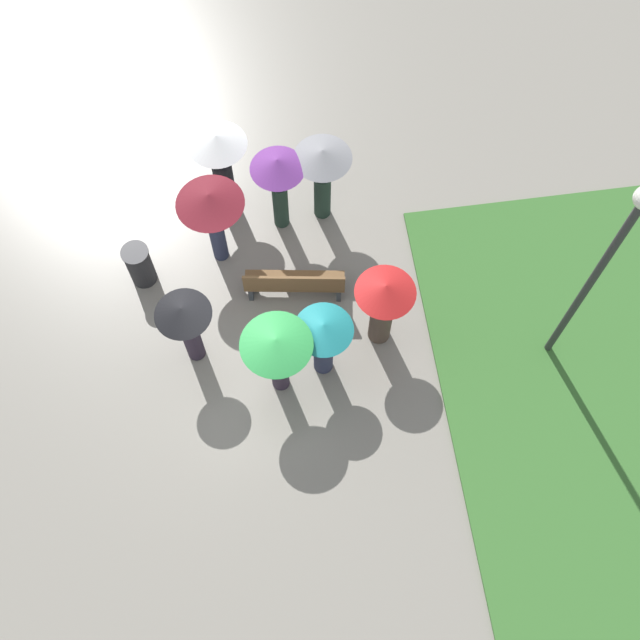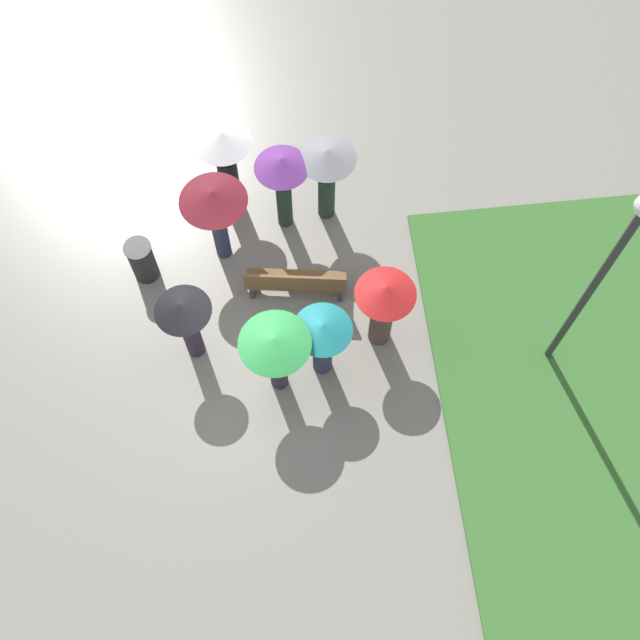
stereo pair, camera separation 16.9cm
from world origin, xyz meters
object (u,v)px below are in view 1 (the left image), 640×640
crowd_person_grey (322,168)px  lamp_post (603,263)px  crowd_person_white (220,157)px  crowd_person_maroon (211,208)px  crowd_person_green (277,351)px  park_bench (294,283)px  crowd_person_red (384,303)px  crowd_person_teal (324,338)px  crowd_person_black (186,322)px  trash_bin (140,265)px  crowd_person_purple (278,177)px

crowd_person_grey → lamp_post: bearing=14.3°
crowd_person_white → crowd_person_grey: bearing=-135.4°
crowd_person_maroon → crowd_person_green: 2.81m
crowd_person_grey → crowd_person_green: crowd_person_grey is taller
lamp_post → crowd_person_green: (4.74, -0.01, -1.69)m
park_bench → crowd_person_maroon: bearing=-31.0°
crowd_person_grey → crowd_person_maroon: 2.12m
lamp_post → crowd_person_red: bearing=-13.4°
crowd_person_teal → crowd_person_green: (0.77, 0.22, 0.24)m
crowd_person_black → crowd_person_green: bearing=-149.8°
lamp_post → trash_bin: bearing=-19.0°
crowd_person_black → crowd_person_green: 1.61m
crowd_person_purple → lamp_post: bearing=-8.7°
park_bench → crowd_person_black: bearing=34.1°
lamp_post → crowd_person_white: size_ratio=2.45×
crowd_person_grey → crowd_person_green: size_ratio=1.03×
crowd_person_black → crowd_person_maroon: size_ratio=0.90×
crowd_person_red → crowd_person_black: crowd_person_red is taller
crowd_person_grey → crowd_person_maroon: crowd_person_maroon is taller
lamp_post → crowd_person_green: 5.03m
crowd_person_maroon → park_bench: bearing=-72.0°
trash_bin → crowd_person_purple: bearing=-162.0°
crowd_person_grey → crowd_person_maroon: bearing=-103.5°
crowd_person_grey → crowd_person_white: crowd_person_white is taller
park_bench → crowd_person_maroon: 1.98m
trash_bin → crowd_person_green: 3.42m
crowd_person_grey → crowd_person_green: bearing=-51.7°
lamp_post → crowd_person_maroon: 6.36m
crowd_person_red → crowd_person_maroon: (2.64, -2.01, 0.35)m
crowd_person_teal → crowd_person_purple: 3.06m
crowd_person_teal → crowd_person_maroon: bearing=-71.7°
park_bench → crowd_person_grey: crowd_person_grey is taller
lamp_post → crowd_person_grey: 5.19m
crowd_person_red → crowd_person_green: bearing=-13.1°
lamp_post → crowd_person_black: size_ratio=2.74×
crowd_person_teal → crowd_person_white: (1.36, -3.64, 0.21)m
park_bench → crowd_person_red: 1.86m
lamp_post → crowd_person_teal: (3.97, -0.23, -1.93)m
crowd_person_grey → crowd_person_maroon: size_ratio=0.97×
crowd_person_teal → crowd_person_white: size_ratio=0.85×
park_bench → crowd_person_maroon: crowd_person_maroon is taller
trash_bin → crowd_person_white: bearing=-138.5°
park_bench → crowd_person_white: size_ratio=0.91×
park_bench → crowd_person_purple: size_ratio=0.93×
crowd_person_maroon → crowd_person_teal: bearing=-89.9°
crowd_person_maroon → crowd_person_white: (-0.22, -1.17, -0.20)m
crowd_person_maroon → crowd_person_purple: size_ratio=1.01×
lamp_post → crowd_person_black: lamp_post is taller
park_bench → trash_bin: size_ratio=1.92×
crowd_person_red → crowd_person_grey: size_ratio=0.97×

